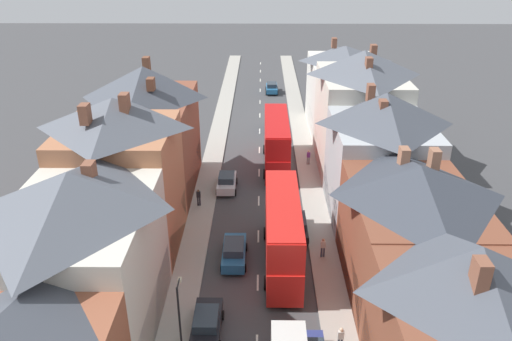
{
  "coord_description": "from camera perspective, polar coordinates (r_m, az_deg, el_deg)",
  "views": [
    {
      "loc": [
        0.19,
        -10.59,
        22.52
      ],
      "look_at": [
        -0.28,
        32.18,
        2.08
      ],
      "focal_mm": 35.0,
      "sensor_mm": 36.0,
      "label": 1
    }
  ],
  "objects": [
    {
      "name": "pavement_left",
      "position": [
        53.79,
        -5.07,
        0.76
      ],
      "size": [
        2.2,
        104.0,
        0.14
      ],
      "primitive_type": "cube",
      "color": "#A8A399",
      "rests_on": "ground"
    },
    {
      "name": "centre_line_dashes",
      "position": [
        51.75,
        0.36,
        -0.25
      ],
      "size": [
        0.14,
        97.8,
        0.01
      ],
      "color": "silver",
      "rests_on": "ground"
    },
    {
      "name": "street_lamp",
      "position": [
        29.05,
        -8.69,
        -16.41
      ],
      "size": [
        0.2,
        1.12,
        5.5
      ],
      "color": "black",
      "rests_on": "ground"
    },
    {
      "name": "car_parked_right_b",
      "position": [
        62.75,
        2.07,
        5.27
      ],
      "size": [
        1.9,
        3.82,
        1.58
      ],
      "color": "navy",
      "rests_on": "ground"
    },
    {
      "name": "pavement_right",
      "position": [
        53.75,
        5.82,
        0.71
      ],
      "size": [
        2.2,
        104.0,
        0.14
      ],
      "primitive_type": "cube",
      "color": "#A8A399",
      "rests_on": "ground"
    },
    {
      "name": "car_mid_white",
      "position": [
        78.37,
        1.81,
        9.45
      ],
      "size": [
        1.9,
        4.1,
        1.6
      ],
      "color": "#236093",
      "rests_on": "ground"
    },
    {
      "name": "car_parked_right_a",
      "position": [
        32.15,
        -5.66,
        -17.02
      ],
      "size": [
        1.9,
        4.21,
        1.67
      ],
      "color": "black",
      "rests_on": "ground"
    },
    {
      "name": "double_decker_bus_mid_street",
      "position": [
        52.14,
        2.35,
        3.31
      ],
      "size": [
        2.74,
        10.8,
        5.3
      ],
      "color": "red",
      "rests_on": "ground"
    },
    {
      "name": "double_decker_bus_lead",
      "position": [
        36.71,
        3.05,
        -6.97
      ],
      "size": [
        2.74,
        10.8,
        5.3
      ],
      "color": "red",
      "rests_on": "ground"
    },
    {
      "name": "pedestrian_mid_right",
      "position": [
        45.26,
        -6.58,
        -2.98
      ],
      "size": [
        0.36,
        0.22,
        1.61
      ],
      "color": "#23232D",
      "rests_on": "pavement_left"
    },
    {
      "name": "terrace_row_right",
      "position": [
        36.96,
        16.27,
        -3.17
      ],
      "size": [
        8.0,
        68.19,
        12.79
      ],
      "color": "#BCB7A8",
      "rests_on": "ground"
    },
    {
      "name": "car_parked_left_a",
      "position": [
        41.14,
        4.62,
        -6.35
      ],
      "size": [
        1.9,
        4.3,
        1.69
      ],
      "color": "black",
      "rests_on": "ground"
    },
    {
      "name": "car_near_blue",
      "position": [
        48.09,
        -3.36,
        -1.3
      ],
      "size": [
        1.9,
        3.94,
        1.68
      ],
      "color": "silver",
      "rests_on": "ground"
    },
    {
      "name": "pedestrian_far_left",
      "position": [
        53.23,
        6.01,
        1.59
      ],
      "size": [
        0.36,
        0.22,
        1.61
      ],
      "color": "gray",
      "rests_on": "pavement_right"
    },
    {
      "name": "terrace_row_left",
      "position": [
        31.49,
        -18.96,
        -8.92
      ],
      "size": [
        8.0,
        51.58,
        12.66
      ],
      "color": "brown",
      "rests_on": "ground"
    },
    {
      "name": "car_near_silver",
      "position": [
        38.01,
        -2.52,
        -9.24
      ],
      "size": [
        1.9,
        4.32,
        1.7
      ],
      "color": "#236093",
      "rests_on": "ground"
    },
    {
      "name": "pedestrian_mid_left",
      "position": [
        38.52,
        7.67,
        -8.63
      ],
      "size": [
        0.36,
        0.22,
        1.61
      ],
      "color": "#3D4256",
      "rests_on": "pavement_right"
    },
    {
      "name": "pedestrian_near_right",
      "position": [
        31.28,
        9.65,
        -18.3
      ],
      "size": [
        0.36,
        0.22,
        1.61
      ],
      "color": "#3D4256",
      "rests_on": "pavement_right"
    }
  ]
}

